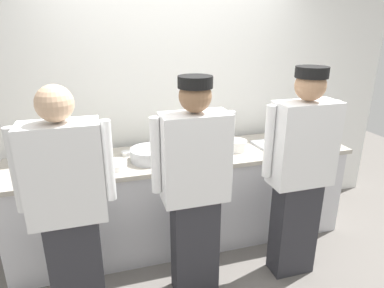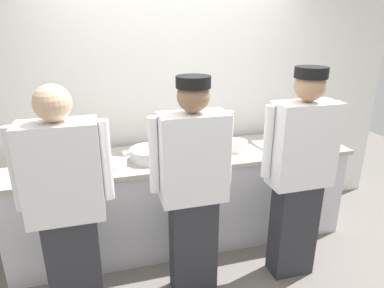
{
  "view_description": "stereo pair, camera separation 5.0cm",
  "coord_description": "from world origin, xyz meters",
  "px_view_note": "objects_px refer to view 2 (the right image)",
  "views": [
    {
      "loc": [
        -0.75,
        -2.43,
        2.04
      ],
      "look_at": [
        0.09,
        0.41,
        0.99
      ],
      "focal_mm": 31.54,
      "sensor_mm": 36.0,
      "label": 1
    },
    {
      "loc": [
        -0.7,
        -2.44,
        2.04
      ],
      "look_at": [
        0.09,
        0.41,
        0.99
      ],
      "focal_mm": 31.54,
      "sensor_mm": 36.0,
      "label": 2
    }
  ],
  "objects_px": {
    "chef_near_left": "(67,206)",
    "deli_cup": "(180,149)",
    "squeeze_bottle_secondary": "(86,149)",
    "plate_stack_front": "(112,165)",
    "squeeze_bottle_primary": "(187,150)",
    "ramekin_yellow_sauce": "(67,170)",
    "mixing_bowl_steel": "(150,154)",
    "chefs_knife": "(200,156)",
    "chef_center": "(193,186)",
    "squeeze_bottle_spare": "(54,159)",
    "ramekin_orange_sauce": "(70,157)",
    "ramekin_red_sauce": "(127,153)",
    "sheet_tray": "(279,144)",
    "plate_stack_rear": "(237,146)",
    "chef_far_right": "(300,172)"
  },
  "relations": [
    {
      "from": "ramekin_red_sauce",
      "to": "chefs_knife",
      "type": "distance_m",
      "value": 0.67
    },
    {
      "from": "ramekin_red_sauce",
      "to": "chefs_knife",
      "type": "height_order",
      "value": "ramekin_red_sauce"
    },
    {
      "from": "plate_stack_front",
      "to": "mixing_bowl_steel",
      "type": "distance_m",
      "value": 0.33
    },
    {
      "from": "squeeze_bottle_primary",
      "to": "ramekin_yellow_sauce",
      "type": "height_order",
      "value": "squeeze_bottle_primary"
    },
    {
      "from": "chef_center",
      "to": "plate_stack_rear",
      "type": "relative_size",
      "value": 8.92
    },
    {
      "from": "squeeze_bottle_secondary",
      "to": "plate_stack_front",
      "type": "bearing_deg",
      "value": -50.36
    },
    {
      "from": "chef_near_left",
      "to": "chef_far_right",
      "type": "distance_m",
      "value": 1.74
    },
    {
      "from": "squeeze_bottle_primary",
      "to": "chef_center",
      "type": "bearing_deg",
      "value": -99.85
    },
    {
      "from": "squeeze_bottle_primary",
      "to": "ramekin_red_sauce",
      "type": "bearing_deg",
      "value": 149.84
    },
    {
      "from": "ramekin_yellow_sauce",
      "to": "mixing_bowl_steel",
      "type": "bearing_deg",
      "value": 7.44
    },
    {
      "from": "squeeze_bottle_spare",
      "to": "deli_cup",
      "type": "height_order",
      "value": "squeeze_bottle_spare"
    },
    {
      "from": "sheet_tray",
      "to": "squeeze_bottle_primary",
      "type": "height_order",
      "value": "squeeze_bottle_primary"
    },
    {
      "from": "ramekin_red_sauce",
      "to": "chefs_knife",
      "type": "relative_size",
      "value": 0.33
    },
    {
      "from": "chef_near_left",
      "to": "sheet_tray",
      "type": "relative_size",
      "value": 3.64
    },
    {
      "from": "squeeze_bottle_primary",
      "to": "deli_cup",
      "type": "xyz_separation_m",
      "value": [
        -0.01,
        0.19,
        -0.06
      ]
    },
    {
      "from": "plate_stack_front",
      "to": "ramekin_orange_sauce",
      "type": "distance_m",
      "value": 0.45
    },
    {
      "from": "ramekin_red_sauce",
      "to": "squeeze_bottle_spare",
      "type": "bearing_deg",
      "value": -161.44
    },
    {
      "from": "plate_stack_rear",
      "to": "squeeze_bottle_secondary",
      "type": "distance_m",
      "value": 1.38
    },
    {
      "from": "chef_near_left",
      "to": "deli_cup",
      "type": "height_order",
      "value": "chef_near_left"
    },
    {
      "from": "chef_far_right",
      "to": "chefs_knife",
      "type": "bearing_deg",
      "value": 136.64
    },
    {
      "from": "squeeze_bottle_primary",
      "to": "chefs_knife",
      "type": "distance_m",
      "value": 0.18
    },
    {
      "from": "chef_near_left",
      "to": "squeeze_bottle_spare",
      "type": "xyz_separation_m",
      "value": [
        -0.13,
        0.63,
        0.1
      ]
    },
    {
      "from": "plate_stack_front",
      "to": "deli_cup",
      "type": "relative_size",
      "value": 2.65
    },
    {
      "from": "squeeze_bottle_spare",
      "to": "ramekin_orange_sauce",
      "type": "xyz_separation_m",
      "value": [
        0.1,
        0.23,
        -0.08
      ]
    },
    {
      "from": "ramekin_orange_sauce",
      "to": "plate_stack_front",
      "type": "bearing_deg",
      "value": -39.18
    },
    {
      "from": "chef_near_left",
      "to": "plate_stack_rear",
      "type": "xyz_separation_m",
      "value": [
        1.48,
        0.67,
        0.05
      ]
    },
    {
      "from": "chef_near_left",
      "to": "sheet_tray",
      "type": "distance_m",
      "value": 2.06
    },
    {
      "from": "chef_far_right",
      "to": "squeeze_bottle_spare",
      "type": "distance_m",
      "value": 1.97
    },
    {
      "from": "mixing_bowl_steel",
      "to": "chefs_knife",
      "type": "height_order",
      "value": "mixing_bowl_steel"
    },
    {
      "from": "chef_far_right",
      "to": "plate_stack_rear",
      "type": "xyz_separation_m",
      "value": [
        -0.26,
        0.66,
        0.02
      ]
    },
    {
      "from": "plate_stack_rear",
      "to": "squeeze_bottle_spare",
      "type": "xyz_separation_m",
      "value": [
        -1.61,
        -0.04,
        0.05
      ]
    },
    {
      "from": "mixing_bowl_steel",
      "to": "ramekin_yellow_sauce",
      "type": "distance_m",
      "value": 0.69
    },
    {
      "from": "mixing_bowl_steel",
      "to": "ramekin_red_sauce",
      "type": "bearing_deg",
      "value": 135.2
    },
    {
      "from": "plate_stack_front",
      "to": "deli_cup",
      "type": "distance_m",
      "value": 0.64
    },
    {
      "from": "deli_cup",
      "to": "chefs_knife",
      "type": "distance_m",
      "value": 0.19
    },
    {
      "from": "chef_center",
      "to": "mixing_bowl_steel",
      "type": "distance_m",
      "value": 0.66
    },
    {
      "from": "chefs_knife",
      "to": "chef_center",
      "type": "bearing_deg",
      "value": -111.35
    },
    {
      "from": "deli_cup",
      "to": "squeeze_bottle_secondary",
      "type": "bearing_deg",
      "value": 173.24
    },
    {
      "from": "squeeze_bottle_secondary",
      "to": "ramekin_yellow_sauce",
      "type": "bearing_deg",
      "value": -118.7
    },
    {
      "from": "plate_stack_rear",
      "to": "plate_stack_front",
      "type": "bearing_deg",
      "value": -175.38
    },
    {
      "from": "ramekin_yellow_sauce",
      "to": "deli_cup",
      "type": "relative_size",
      "value": 1.07
    },
    {
      "from": "chef_near_left",
      "to": "mixing_bowl_steel",
      "type": "relative_size",
      "value": 5.04
    },
    {
      "from": "ramekin_orange_sauce",
      "to": "squeeze_bottle_primary",
      "type": "bearing_deg",
      "value": -17.82
    },
    {
      "from": "chef_near_left",
      "to": "chef_center",
      "type": "distance_m",
      "value": 0.87
    },
    {
      "from": "mixing_bowl_steel",
      "to": "ramekin_orange_sauce",
      "type": "xyz_separation_m",
      "value": [
        -0.67,
        0.21,
        -0.03
      ]
    },
    {
      "from": "squeeze_bottle_primary",
      "to": "ramekin_orange_sauce",
      "type": "relative_size",
      "value": 2.23
    },
    {
      "from": "chefs_knife",
      "to": "squeeze_bottle_spare",
      "type": "bearing_deg",
      "value": 179.21
    },
    {
      "from": "plate_stack_front",
      "to": "ramekin_yellow_sauce",
      "type": "bearing_deg",
      "value": -177.3
    },
    {
      "from": "chef_far_right",
      "to": "ramekin_orange_sauce",
      "type": "height_order",
      "value": "chef_far_right"
    },
    {
      "from": "chef_near_left",
      "to": "deli_cup",
      "type": "bearing_deg",
      "value": 37.57
    }
  ]
}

